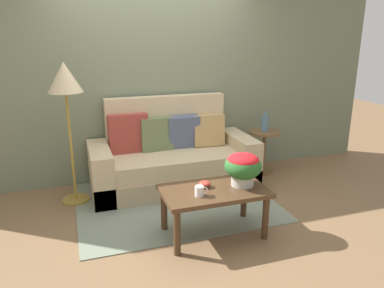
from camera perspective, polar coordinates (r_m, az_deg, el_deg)
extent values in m
plane|color=brown|center=(4.25, -2.08, -9.68)|extent=(14.00, 14.00, 0.00)
cube|color=slate|center=(4.92, -5.98, 10.48)|extent=(6.40, 0.12, 2.73)
cube|color=gray|center=(4.39, -2.67, -8.75)|extent=(2.20, 1.76, 0.01)
cube|color=tan|center=(4.74, -2.77, -5.17)|extent=(2.03, 0.87, 0.25)
cube|color=tan|center=(4.64, -2.73, -2.65)|extent=(1.55, 0.78, 0.21)
cube|color=tan|center=(4.90, -3.99, 2.25)|extent=(1.55, 0.16, 0.88)
cube|color=tan|center=(4.53, -13.80, -4.28)|extent=(0.24, 0.87, 0.61)
cube|color=tan|center=(4.98, 7.19, -2.02)|extent=(0.24, 0.87, 0.61)
cube|color=#607047|center=(4.71, -5.46, 1.55)|extent=(0.43, 0.20, 0.42)
cube|color=#93382D|center=(4.65, -9.72, 1.60)|extent=(0.48, 0.15, 0.48)
cube|color=tan|center=(4.90, 2.46, 2.15)|extent=(0.42, 0.24, 0.42)
cube|color=#4C5670|center=(4.80, -1.38, 1.90)|extent=(0.41, 0.18, 0.42)
cylinder|color=#442D1B|center=(3.34, -2.30, -13.41)|extent=(0.06, 0.06, 0.43)
cylinder|color=#442D1B|center=(3.64, 11.18, -11.00)|extent=(0.06, 0.06, 0.43)
cylinder|color=#442D1B|center=(3.73, -4.30, -10.02)|extent=(0.06, 0.06, 0.43)
cylinder|color=#442D1B|center=(4.00, 7.95, -8.18)|extent=(0.06, 0.06, 0.43)
cube|color=#4C331E|center=(3.55, 3.40, -7.19)|extent=(0.99, 0.58, 0.04)
cylinder|color=brown|center=(5.34, 10.75, -4.16)|extent=(0.27, 0.27, 0.03)
cylinder|color=brown|center=(5.25, 10.91, -1.26)|extent=(0.05, 0.05, 0.54)
cylinder|color=brown|center=(5.17, 11.09, 1.76)|extent=(0.42, 0.42, 0.03)
cylinder|color=olive|center=(4.60, -17.28, -8.13)|extent=(0.31, 0.31, 0.03)
cylinder|color=olive|center=(4.38, -18.00, -0.54)|extent=(0.03, 0.03, 1.24)
cone|color=#C6B289|center=(4.23, -18.96, 9.66)|extent=(0.37, 0.37, 0.32)
cylinder|color=#B7B2A8|center=(3.63, 7.73, -5.44)|extent=(0.22, 0.22, 0.11)
ellipsoid|color=#286028|center=(3.58, 7.81, -3.41)|extent=(0.36, 0.36, 0.24)
ellipsoid|color=red|center=(3.56, 7.85, -2.49)|extent=(0.30, 0.30, 0.13)
cylinder|color=white|center=(3.38, 1.11, -7.22)|extent=(0.08, 0.08, 0.09)
torus|color=white|center=(3.39, 1.96, -7.10)|extent=(0.06, 0.01, 0.06)
cylinder|color=#B2382D|center=(3.58, 1.96, -6.45)|extent=(0.05, 0.05, 0.02)
ellipsoid|color=#B2382D|center=(3.57, 1.96, -6.07)|extent=(0.12, 0.12, 0.05)
cylinder|color=slate|center=(5.15, 11.10, 3.06)|extent=(0.10, 0.10, 0.21)
cylinder|color=slate|center=(5.12, 11.18, 4.55)|extent=(0.04, 0.04, 0.07)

